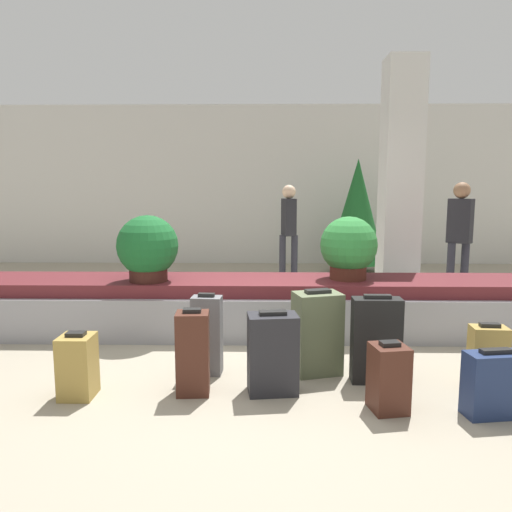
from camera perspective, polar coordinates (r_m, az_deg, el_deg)
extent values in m
plane|color=#9E937F|center=(4.44, -0.29, -13.15)|extent=(18.00, 18.00, 0.00)
cube|color=beige|center=(10.24, 0.49, 8.07)|extent=(18.00, 0.06, 3.20)
cube|color=gray|center=(5.52, 0.00, -6.35)|extent=(7.33, 0.97, 0.46)
cube|color=#5B1E23|center=(5.46, 0.00, -3.32)|extent=(7.03, 0.81, 0.14)
cube|color=silver|center=(6.77, 16.15, 7.72)|extent=(0.47, 0.47, 3.20)
cube|color=#232328|center=(3.94, 1.91, -11.11)|extent=(0.41, 0.30, 0.62)
cube|color=black|center=(3.85, 1.94, -6.51)|extent=(0.22, 0.11, 0.03)
cube|color=#A3843D|center=(4.12, -19.72, -11.79)|extent=(0.25, 0.26, 0.48)
cube|color=black|center=(4.04, -19.89, -8.37)|extent=(0.14, 0.09, 0.03)
cube|color=#472319|center=(3.79, 14.91, -13.35)|extent=(0.28, 0.29, 0.48)
cube|color=black|center=(3.70, 15.05, -9.64)|extent=(0.15, 0.11, 0.03)
cube|color=navy|center=(3.96, 25.50, -13.13)|extent=(0.42, 0.25, 0.46)
cube|color=black|center=(3.88, 25.72, -9.76)|extent=(0.22, 0.10, 0.03)
cube|color=#472319|center=(3.95, -7.23, -10.96)|extent=(0.26, 0.24, 0.65)
cube|color=black|center=(3.85, -7.32, -6.20)|extent=(0.14, 0.09, 0.03)
cube|color=black|center=(4.25, 13.55, -9.35)|extent=(0.40, 0.18, 0.70)
cube|color=black|center=(4.15, 13.72, -4.52)|extent=(0.22, 0.06, 0.03)
cube|color=#A3843D|center=(4.45, 24.95, -10.46)|extent=(0.29, 0.20, 0.50)
cube|color=black|center=(4.38, 25.16, -7.16)|extent=(0.16, 0.07, 0.03)
cube|color=#5B6647|center=(4.35, 7.00, -8.74)|extent=(0.45, 0.37, 0.70)
cube|color=black|center=(4.26, 7.08, -4.01)|extent=(0.23, 0.15, 0.03)
cube|color=slate|center=(4.33, -5.62, -9.02)|extent=(0.26, 0.18, 0.68)
cube|color=black|center=(4.24, -5.68, -4.46)|extent=(0.14, 0.07, 0.03)
cylinder|color=#381914|center=(5.41, -12.20, -1.77)|extent=(0.40, 0.40, 0.20)
sphere|color=#195B28|center=(5.37, -12.29, 1.15)|extent=(0.65, 0.65, 0.65)
cylinder|color=#4C2319|center=(5.50, 10.47, -1.55)|extent=(0.39, 0.39, 0.20)
sphere|color=#2D7F38|center=(5.46, 10.55, 1.26)|extent=(0.61, 0.61, 0.61)
cylinder|color=#282833|center=(7.68, 21.33, -1.53)|extent=(0.11, 0.11, 0.79)
cylinder|color=#282833|center=(7.75, 22.71, -1.52)|extent=(0.11, 0.11, 0.79)
cube|color=#232328|center=(7.63, 22.31, 3.73)|extent=(0.36, 0.34, 0.63)
sphere|color=#936B4C|center=(7.62, 22.48, 6.95)|extent=(0.23, 0.23, 0.23)
cylinder|color=#282833|center=(8.41, 3.04, -0.25)|extent=(0.11, 0.11, 0.77)
cylinder|color=#282833|center=(8.42, 4.40, -0.25)|extent=(0.11, 0.11, 0.77)
cube|color=#232328|center=(8.34, 3.76, 4.46)|extent=(0.25, 0.35, 0.61)
sphere|color=beige|center=(8.32, 3.79, 7.34)|extent=(0.23, 0.23, 0.23)
cylinder|color=#4C331E|center=(9.44, 11.30, -1.30)|extent=(0.16, 0.16, 0.18)
cone|color=#195623|center=(9.33, 11.48, 5.03)|extent=(1.04, 1.04, 1.90)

